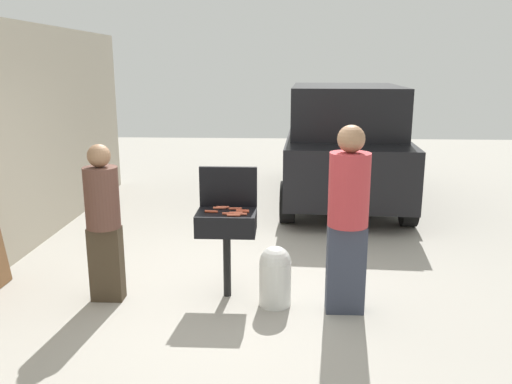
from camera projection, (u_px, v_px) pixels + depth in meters
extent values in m
plane|color=#9E998E|center=(232.00, 291.00, 5.63)|extent=(24.00, 24.00, 0.00)
cube|color=#B2A893|center=(6.00, 142.00, 6.39)|extent=(0.24, 8.00, 2.89)
cylinder|color=black|center=(227.00, 264.00, 5.44)|extent=(0.08, 0.08, 0.69)
cube|color=black|center=(226.00, 222.00, 5.33)|extent=(0.60, 0.44, 0.22)
cube|color=black|center=(228.00, 187.00, 5.47)|extent=(0.60, 0.05, 0.42)
cylinder|color=#AD4228|center=(243.00, 211.00, 5.30)|extent=(0.13, 0.04, 0.03)
cylinder|color=#C6593D|center=(240.00, 214.00, 5.18)|extent=(0.13, 0.03, 0.03)
cylinder|color=#AD4228|center=(211.00, 212.00, 5.27)|extent=(0.13, 0.04, 0.03)
cylinder|color=#C6593D|center=(219.00, 208.00, 5.40)|extent=(0.13, 0.03, 0.03)
cylinder|color=#C6593D|center=(223.00, 207.00, 5.42)|extent=(0.13, 0.03, 0.03)
cylinder|color=#B74C33|center=(229.00, 214.00, 5.19)|extent=(0.13, 0.03, 0.03)
cylinder|color=#C6593D|center=(236.00, 213.00, 5.22)|extent=(0.13, 0.03, 0.03)
cylinder|color=#C6593D|center=(233.00, 215.00, 5.14)|extent=(0.13, 0.03, 0.03)
cylinder|color=#AD4228|center=(243.00, 211.00, 5.27)|extent=(0.13, 0.04, 0.03)
cylinder|color=#B74C33|center=(235.00, 209.00, 5.37)|extent=(0.13, 0.03, 0.03)
cylinder|color=silver|center=(275.00, 283.00, 5.26)|extent=(0.32, 0.32, 0.46)
sphere|color=silver|center=(275.00, 262.00, 5.20)|extent=(0.31, 0.31, 0.31)
cube|color=#3F3323|center=(107.00, 264.00, 5.34)|extent=(0.32, 0.18, 0.77)
cylinder|color=brown|center=(102.00, 198.00, 5.18)|extent=(0.34, 0.34, 0.61)
sphere|color=#936B4C|center=(99.00, 156.00, 5.08)|extent=(0.23, 0.23, 0.23)
cube|color=#333847|center=(346.00, 269.00, 5.08)|extent=(0.37, 0.20, 0.88)
cylinder|color=#B23338|center=(349.00, 190.00, 4.89)|extent=(0.38, 0.38, 0.70)
sphere|color=#936B4C|center=(351.00, 139.00, 4.78)|extent=(0.26, 0.26, 0.26)
cube|color=black|center=(343.00, 157.00, 9.31)|extent=(2.13, 4.49, 0.90)
cube|color=black|center=(345.00, 109.00, 8.91)|extent=(1.89, 2.69, 0.80)
cylinder|color=black|center=(409.00, 205.00, 7.83)|extent=(0.25, 0.65, 0.64)
cylinder|color=black|center=(288.00, 202.00, 8.01)|extent=(0.25, 0.65, 0.64)
cylinder|color=black|center=(382.00, 166.00, 10.81)|extent=(0.25, 0.65, 0.64)
cylinder|color=black|center=(294.00, 165.00, 10.99)|extent=(0.25, 0.65, 0.64)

